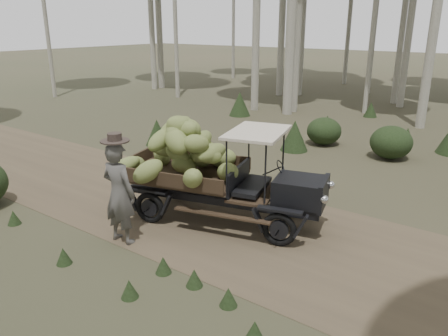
% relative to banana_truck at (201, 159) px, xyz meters
% --- Properties ---
extents(ground, '(120.00, 120.00, 0.00)m').
position_rel_banana_truck_xyz_m(ground, '(1.26, 0.06, -1.27)').
color(ground, '#473D2B').
rests_on(ground, ground).
extents(dirt_track, '(70.00, 4.00, 0.01)m').
position_rel_banana_truck_xyz_m(dirt_track, '(1.26, 0.06, -1.27)').
color(dirt_track, brown).
rests_on(dirt_track, ground).
extents(banana_truck, '(4.49, 2.70, 2.24)m').
position_rel_banana_truck_xyz_m(banana_truck, '(0.00, 0.00, 0.00)').
color(banana_truck, black).
rests_on(banana_truck, ground).
extents(farmer, '(0.74, 0.55, 2.10)m').
position_rel_banana_truck_xyz_m(farmer, '(-0.50, -1.76, -0.28)').
color(farmer, '#504D49').
rests_on(farmer, ground).
extents(undergrowth, '(22.71, 24.31, 1.40)m').
position_rel_banana_truck_xyz_m(undergrowth, '(1.31, -1.39, -0.74)').
color(undergrowth, '#233319').
rests_on(undergrowth, ground).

